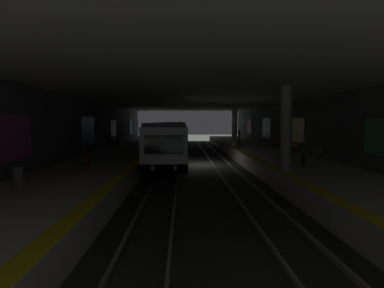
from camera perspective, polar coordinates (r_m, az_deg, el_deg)
The scene contains 21 objects.
ground_plane at distance 26.35m, azimuth 0.64°, elevation -3.93°, with size 120.00×120.00×0.00m, color #2D302D.
track_left at distance 26.52m, azimuth 5.41°, elevation -3.72°, with size 60.00×1.53×0.16m.
track_right at distance 26.33m, azimuth -4.16°, elevation -3.76°, with size 60.00×1.53×0.16m.
platform_left at distance 27.35m, azimuth 14.50°, elevation -2.65°, with size 60.00×5.30×1.06m.
platform_right at distance 26.81m, azimuth -13.50°, elevation -2.77°, with size 60.00×5.30×1.06m.
wall_left at distance 28.18m, azimuth 20.23°, elevation 2.07°, with size 60.00×0.56×5.60m.
wall_right at distance 27.40m, azimuth -19.52°, elevation 2.03°, with size 60.00×0.56×5.60m.
ceiling_slab at distance 26.16m, azimuth 0.65°, elevation 8.75°, with size 60.00×19.40×0.40m.
pillar_near at distance 16.87m, azimuth 17.13°, elevation 2.63°, with size 0.56×0.56×4.55m.
pillar_far at distance 32.18m, azimuth 7.99°, elevation 3.46°, with size 0.56×0.56×4.55m.
metro_train at distance 35.19m, azimuth -3.57°, elevation 1.44°, with size 35.31×2.83×3.49m.
bench_left_near at distance 23.72m, azimuth 22.22°, elevation -1.32°, with size 1.70×0.47×0.86m.
bench_left_mid at distance 28.17m, azimuth 18.24°, elevation -0.39°, with size 1.70×0.47×0.86m.
bench_left_far at distance 32.73m, azimuth 15.35°, elevation 0.29°, with size 1.70×0.47×0.86m.
bench_right_mid at distance 34.76m, azimuth -14.13°, elevation 0.54°, with size 1.70×0.47×0.86m.
person_waiting_near at distance 32.50m, azimuth -13.70°, elevation 0.94°, with size 0.60×0.22×1.64m.
person_walking_mid at distance 19.74m, azimuth 20.15°, elevation -1.31°, with size 0.60×0.22×1.61m.
person_standing_far at distance 39.51m, azimuth 8.81°, elevation 1.62°, with size 0.60×0.23×1.68m.
suitcase_rolling at distance 19.93m, azimuth -19.13°, elevation -2.75°, with size 0.38×0.22×1.00m.
backpack_on_floor at distance 36.48m, azimuth -11.47°, elevation 0.24°, with size 0.30×0.20×0.40m.
trash_bin at distance 14.31m, azimuth -29.77°, elevation -5.45°, with size 0.44×0.44×0.85m.
Camera 1 is at (-26.05, 1.12, 3.75)m, focal length 28.45 mm.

